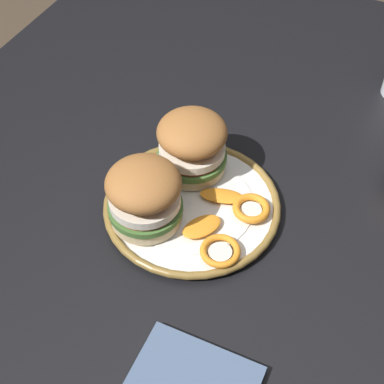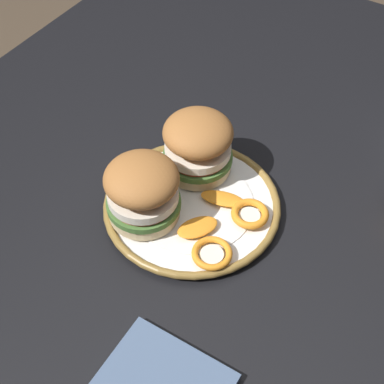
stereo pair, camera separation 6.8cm
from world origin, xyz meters
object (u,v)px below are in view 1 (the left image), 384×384
(dinner_plate, at_px, (192,205))
(sandwich_half_left, at_px, (144,194))
(sandwich_half_right, at_px, (192,144))
(dining_table, at_px, (189,230))

(dinner_plate, distance_m, sandwich_half_left, 0.09)
(sandwich_half_right, bearing_deg, dining_table, 17.74)
(dinner_plate, relative_size, sandwich_half_left, 2.21)
(dinner_plate, bearing_deg, sandwich_half_left, -41.31)
(dinner_plate, height_order, sandwich_half_left, sandwich_half_left)
(dining_table, bearing_deg, dinner_plate, 34.07)
(dining_table, relative_size, dinner_plate, 5.17)
(sandwich_half_left, relative_size, sandwich_half_right, 1.10)
(dining_table, distance_m, dinner_plate, 0.11)
(dining_table, distance_m, sandwich_half_right, 0.17)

